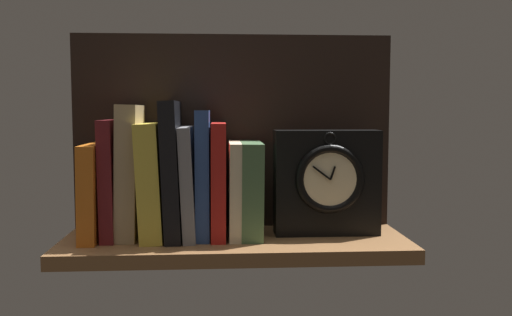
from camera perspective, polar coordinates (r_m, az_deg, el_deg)
ground_plane at (r=102.38cm, az=-2.15°, el=-8.88°), size 62.51×22.49×2.50cm
back_panel at (r=110.15cm, az=-2.33°, el=2.75°), size 62.51×1.20×37.98cm
book_orange_pandolfini at (r=104.88cm, az=-16.24°, el=-3.28°), size 3.21×15.69×17.17cm
book_maroon_dawkins at (r=103.99cm, az=-14.64°, el=-2.11°), size 2.66×13.02×21.49cm
book_tan_shortstories at (r=103.25cm, az=-12.85°, el=-1.37°), size 4.20×12.04×24.24cm
book_yellow_seinlanguage at (r=102.87cm, az=-10.58°, el=-2.28°), size 4.84×15.62×21.01cm
book_black_skeptic at (r=102.26cm, az=-8.54°, el=-1.17°), size 3.75×16.24×24.90cm
book_gray_chess at (r=102.33cm, az=-6.94°, el=-2.45°), size 3.07×15.52×20.27cm
book_blue_modern at (r=102.03cm, az=-5.47°, el=-1.62°), size 2.52×13.08×23.18cm
book_red_requiem at (r=102.11cm, az=-3.87°, el=-2.24°), size 2.70×14.48×20.92cm
book_cream_twain at (r=102.38cm, az=-2.37°, el=-3.22°), size 2.28×13.88×17.36cm
book_green_romantic at (r=102.50cm, az=-0.52°, el=-3.21°), size 4.04×14.13×17.37cm
framed_clock at (r=104.07cm, az=7.31°, el=-2.45°), size 19.51×6.95×19.51cm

